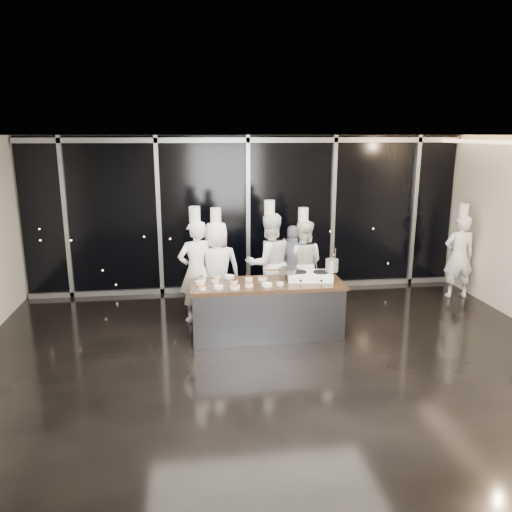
{
  "coord_description": "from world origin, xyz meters",
  "views": [
    {
      "loc": [
        -1.22,
        -6.67,
        3.22
      ],
      "look_at": [
        -0.14,
        1.2,
        1.27
      ],
      "focal_mm": 35.0,
      "sensor_mm": 36.0,
      "label": 1
    }
  ],
  "objects_px": {
    "frying_pan": "(288,270)",
    "chef_far_left": "(196,270)",
    "guest": "(293,267)",
    "stove": "(310,276)",
    "demo_counter": "(267,309)",
    "chef_side": "(459,255)",
    "chef_center": "(269,263)",
    "chef_left": "(217,269)",
    "chef_right": "(302,263)",
    "stock_pot": "(332,265)"
  },
  "relations": [
    {
      "from": "chef_center",
      "to": "guest",
      "type": "height_order",
      "value": "chef_center"
    },
    {
      "from": "stock_pot",
      "to": "chef_center",
      "type": "height_order",
      "value": "chef_center"
    },
    {
      "from": "guest",
      "to": "chef_side",
      "type": "bearing_deg",
      "value": -167.03
    },
    {
      "from": "chef_far_left",
      "to": "chef_side",
      "type": "relative_size",
      "value": 1.07
    },
    {
      "from": "stock_pot",
      "to": "guest",
      "type": "distance_m",
      "value": 1.37
    },
    {
      "from": "chef_left",
      "to": "chef_center",
      "type": "height_order",
      "value": "chef_center"
    },
    {
      "from": "demo_counter",
      "to": "chef_side",
      "type": "xyz_separation_m",
      "value": [
        4.12,
        1.46,
        0.41
      ]
    },
    {
      "from": "stock_pot",
      "to": "chef_right",
      "type": "relative_size",
      "value": 0.11
    },
    {
      "from": "stove",
      "to": "guest",
      "type": "xyz_separation_m",
      "value": [
        -0.02,
        1.23,
        -0.18
      ]
    },
    {
      "from": "guest",
      "to": "stove",
      "type": "bearing_deg",
      "value": 101.21
    },
    {
      "from": "stock_pot",
      "to": "chef_far_left",
      "type": "xyz_separation_m",
      "value": [
        -2.18,
        0.81,
        -0.22
      ]
    },
    {
      "from": "chef_far_left",
      "to": "guest",
      "type": "height_order",
      "value": "chef_far_left"
    },
    {
      "from": "stove",
      "to": "chef_left",
      "type": "height_order",
      "value": "chef_left"
    },
    {
      "from": "chef_far_left",
      "to": "chef_center",
      "type": "relative_size",
      "value": 0.98
    },
    {
      "from": "chef_left",
      "to": "chef_side",
      "type": "height_order",
      "value": "chef_left"
    },
    {
      "from": "chef_center",
      "to": "stock_pot",
      "type": "bearing_deg",
      "value": 116.27
    },
    {
      "from": "chef_far_left",
      "to": "chef_center",
      "type": "bearing_deg",
      "value": 171.44
    },
    {
      "from": "stove",
      "to": "chef_side",
      "type": "bearing_deg",
      "value": 31.27
    },
    {
      "from": "chef_left",
      "to": "guest",
      "type": "height_order",
      "value": "chef_left"
    },
    {
      "from": "demo_counter",
      "to": "chef_far_left",
      "type": "height_order",
      "value": "chef_far_left"
    },
    {
      "from": "demo_counter",
      "to": "chef_left",
      "type": "height_order",
      "value": "chef_left"
    },
    {
      "from": "chef_far_left",
      "to": "guest",
      "type": "xyz_separation_m",
      "value": [
        1.81,
        0.47,
        -0.13
      ]
    },
    {
      "from": "stock_pot",
      "to": "chef_left",
      "type": "distance_m",
      "value": 2.09
    },
    {
      "from": "demo_counter",
      "to": "chef_center",
      "type": "relative_size",
      "value": 1.18
    },
    {
      "from": "chef_right",
      "to": "chef_left",
      "type": "bearing_deg",
      "value": 32.59
    },
    {
      "from": "demo_counter",
      "to": "stock_pot",
      "type": "distance_m",
      "value": 1.28
    },
    {
      "from": "chef_center",
      "to": "frying_pan",
      "type": "bearing_deg",
      "value": 86.72
    },
    {
      "from": "chef_left",
      "to": "chef_side",
      "type": "distance_m",
      "value": 4.89
    },
    {
      "from": "guest",
      "to": "chef_left",
      "type": "bearing_deg",
      "value": 20.94
    },
    {
      "from": "chef_left",
      "to": "chef_right",
      "type": "relative_size",
      "value": 1.04
    },
    {
      "from": "stock_pot",
      "to": "frying_pan",
      "type": "bearing_deg",
      "value": 172.33
    },
    {
      "from": "frying_pan",
      "to": "chef_side",
      "type": "distance_m",
      "value": 4.0
    },
    {
      "from": "stove",
      "to": "chef_far_left",
      "type": "height_order",
      "value": "chef_far_left"
    },
    {
      "from": "chef_far_left",
      "to": "frying_pan",
      "type": "bearing_deg",
      "value": 133.18
    },
    {
      "from": "guest",
      "to": "chef_right",
      "type": "xyz_separation_m",
      "value": [
        0.19,
        0.06,
        0.05
      ]
    },
    {
      "from": "chef_center",
      "to": "guest",
      "type": "xyz_separation_m",
      "value": [
        0.48,
        0.17,
        -0.14
      ]
    },
    {
      "from": "chef_far_left",
      "to": "chef_right",
      "type": "relative_size",
      "value": 1.07
    },
    {
      "from": "chef_right",
      "to": "demo_counter",
      "type": "bearing_deg",
      "value": 77.84
    },
    {
      "from": "frying_pan",
      "to": "chef_far_left",
      "type": "height_order",
      "value": "chef_far_left"
    },
    {
      "from": "chef_center",
      "to": "chef_side",
      "type": "relative_size",
      "value": 1.09
    },
    {
      "from": "frying_pan",
      "to": "chef_center",
      "type": "height_order",
      "value": "chef_center"
    },
    {
      "from": "stock_pot",
      "to": "chef_center",
      "type": "distance_m",
      "value": 1.41
    },
    {
      "from": "frying_pan",
      "to": "chef_right",
      "type": "distance_m",
      "value": 1.37
    },
    {
      "from": "chef_far_left",
      "to": "guest",
      "type": "distance_m",
      "value": 1.88
    },
    {
      "from": "frying_pan",
      "to": "chef_side",
      "type": "height_order",
      "value": "chef_side"
    },
    {
      "from": "stove",
      "to": "stock_pot",
      "type": "bearing_deg",
      "value": 1.51
    },
    {
      "from": "frying_pan",
      "to": "chef_far_left",
      "type": "relative_size",
      "value": 0.28
    },
    {
      "from": "stove",
      "to": "chef_center",
      "type": "height_order",
      "value": "chef_center"
    },
    {
      "from": "demo_counter",
      "to": "chef_side",
      "type": "bearing_deg",
      "value": 19.47
    },
    {
      "from": "chef_left",
      "to": "stock_pot",
      "type": "bearing_deg",
      "value": 144.81
    }
  ]
}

